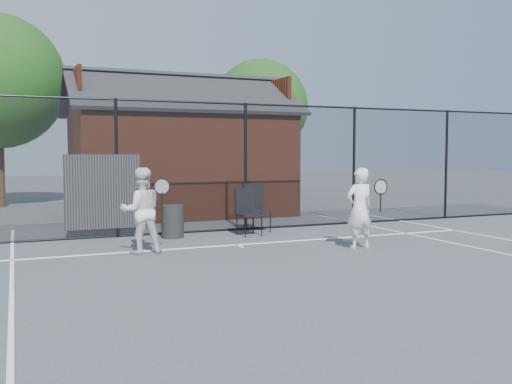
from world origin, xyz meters
name	(u,v)px	position (x,y,z in m)	size (l,w,h in m)	color
ground	(308,275)	(0.00, 0.00, 0.00)	(80.00, 80.00, 0.00)	#44484D
court_lines	(357,295)	(0.00, -1.32, 0.01)	(11.02, 18.00, 0.01)	white
fence	(192,170)	(-0.30, 5.00, 1.45)	(22.04, 3.00, 3.00)	black
clubhouse	(180,160)	(0.50, 9.00, 1.61)	(6.50, 4.36, 4.19)	#5F2816
tree_right	(260,107)	(5.50, 14.50, 3.71)	(3.97, 3.97, 5.70)	black
player_front	(360,208)	(2.02, 1.70, 0.78)	(0.69, 0.51, 1.55)	white
player_back	(141,210)	(-1.92, 2.84, 0.78)	(0.85, 0.63, 1.57)	white
chair_left	(249,213)	(0.72, 4.10, 0.51)	(0.49, 0.51, 1.02)	black
chair_right	(258,208)	(1.14, 4.60, 0.55)	(0.52, 0.55, 1.09)	black
waste_bin	(173,221)	(-0.92, 4.46, 0.35)	(0.48, 0.48, 0.71)	black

